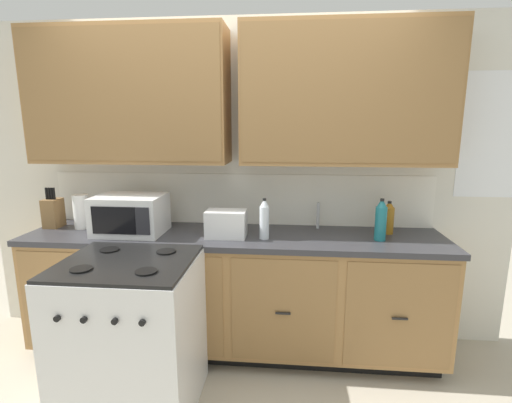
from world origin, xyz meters
TOP-DOWN VIEW (x-y plane):
  - ground_plane at (0.00, 0.00)m, footprint 8.00×8.00m
  - wall_unit at (0.00, 0.50)m, footprint 4.19×0.40m
  - counter_run at (0.00, 0.30)m, footprint 3.02×0.64m
  - stove_range at (-0.52, -0.33)m, footprint 0.76×0.68m
  - microwave at (-0.74, 0.26)m, footprint 0.48×0.37m
  - toaster at (-0.04, 0.23)m, footprint 0.28×0.18m
  - knife_block at (-1.41, 0.36)m, footprint 0.11×0.14m
  - sink_faucet at (0.62, 0.51)m, footprint 0.02×0.02m
  - paper_towel_roll at (-1.18, 0.35)m, footprint 0.12×0.12m
  - bottle_teal at (1.02, 0.25)m, footprint 0.08×0.08m
  - bottle_amber at (1.12, 0.42)m, footprint 0.08×0.08m
  - bottle_clear at (0.23, 0.21)m, footprint 0.07×0.07m

SIDE VIEW (x-z plane):
  - ground_plane at x=0.00m, z-range 0.00..0.00m
  - stove_range at x=-0.52m, z-range 0.00..0.95m
  - counter_run at x=0.00m, z-range 0.01..0.94m
  - toaster at x=-0.04m, z-range 0.93..1.12m
  - sink_faucet at x=0.62m, z-range 0.93..1.13m
  - knife_block at x=-1.41m, z-range 0.89..1.20m
  - bottle_amber at x=1.12m, z-range 0.92..1.16m
  - paper_towel_roll at x=-1.18m, z-range 0.93..1.19m
  - bottle_clear at x=0.23m, z-range 0.92..1.21m
  - microwave at x=-0.74m, z-range 0.93..1.21m
  - bottle_teal at x=1.02m, z-range 0.92..1.21m
  - wall_unit at x=0.00m, z-range 0.42..2.91m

